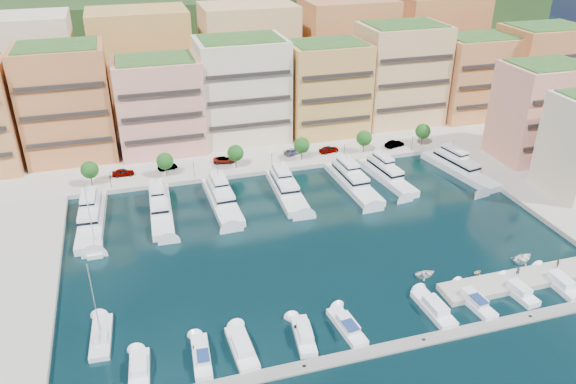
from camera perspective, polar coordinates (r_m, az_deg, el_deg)
name	(u,v)px	position (r m, az deg, el deg)	size (l,w,h in m)	color
ground	(316,240)	(104.96, 2.82, -4.91)	(400.00, 400.00, 0.00)	black
north_quay	(243,126)	(158.77, -4.56, 6.65)	(220.00, 64.00, 2.00)	#9E998E
hillside	(214,80)	(203.65, -7.54, 11.21)	(240.00, 40.00, 58.00)	#1F3114
south_pontoon	(365,354)	(82.10, 7.87, -16.00)	(72.00, 2.20, 0.35)	gray
finger_pier	(529,281)	(102.67, 23.29, -8.27)	(32.00, 5.00, 2.00)	#9E998E
apartment_1	(66,103)	(142.40, -21.60, 8.44)	(20.00, 16.50, 26.80)	#BF753F
apartment_2	(159,105)	(140.60, -12.95, 8.59)	(20.00, 15.50, 22.80)	#E68D80
apartment_3	(242,89)	(144.64, -4.67, 10.34)	(22.00, 16.50, 25.80)	beige
apartment_4	(327,88)	(148.97, 3.94, 10.47)	(20.00, 15.50, 23.80)	tan
apartment_5	(400,74)	(159.04, 11.33, 11.68)	(22.00, 16.50, 26.80)	tan
apartment_6	(474,77)	(169.07, 18.35, 11.05)	(20.00, 15.50, 22.80)	#CB834A
apartment_7	(539,70)	(179.26, 24.17, 11.27)	(22.00, 16.50, 24.80)	#BF753F
apartment_east_a	(539,111)	(145.28, 24.12, 7.48)	(18.00, 14.50, 22.80)	#E68D80
backblock_0	(25,74)	(164.34, -25.17, 10.76)	(26.00, 18.00, 30.00)	beige
backblock_1	(143,66)	(162.54, -14.55, 12.29)	(26.00, 18.00, 30.00)	tan
backblock_2	(249,58)	(166.22, -3.95, 13.41)	(26.00, 18.00, 30.00)	tan
backblock_3	(346,51)	(175.04, 5.95, 14.05)	(26.00, 18.00, 30.00)	#CB834A
backblock_4	(435,45)	(188.27, 14.72, 14.27)	(26.00, 18.00, 30.00)	#BF753F
tree_0	(90,170)	(128.09, -19.51, 2.13)	(3.80, 3.80, 5.65)	#473323
tree_1	(165,161)	(127.86, -12.40, 3.08)	(3.80, 3.80, 5.65)	#473323
tree_2	(235,153)	(129.62, -5.36, 3.96)	(3.80, 3.80, 5.65)	#473323
tree_3	(302,145)	(133.29, 1.41, 4.76)	(3.80, 3.80, 5.65)	#473323
tree_4	(364,138)	(138.72, 7.74, 5.44)	(3.80, 3.80, 5.65)	#473323
tree_5	(423,131)	(145.71, 13.54, 6.01)	(3.80, 3.80, 5.65)	#473323
lamppost_0	(110,176)	(126.12, -17.67, 1.57)	(0.30, 0.30, 4.20)	black
lamppost_1	(194,166)	(126.57, -9.56, 2.64)	(0.30, 0.30, 4.20)	black
lamppost_2	(272,157)	(129.55, -1.66, 3.62)	(0.30, 0.30, 4.20)	black
lamppost_3	(345,148)	(134.88, 5.76, 4.48)	(0.30, 0.30, 4.20)	black
lamppost_4	(413,140)	(142.30, 12.54, 5.20)	(0.30, 0.30, 4.20)	black
yacht_0	(92,217)	(116.47, -19.33, -2.39)	(5.87, 22.44, 7.30)	silver
yacht_1	(160,207)	(116.39, -12.83, -1.52)	(5.04, 21.69, 7.30)	silver
yacht_2	(221,198)	(117.73, -6.79, -0.57)	(5.43, 20.96, 7.30)	silver
yacht_3	(286,188)	(120.71, -0.20, 0.38)	(5.50, 20.35, 7.30)	silver
yacht_4	(352,181)	(124.91, 6.51, 1.11)	(5.88, 21.52, 7.30)	silver
yacht_5	(386,174)	(128.95, 9.90, 1.80)	(6.24, 19.85, 7.30)	silver
yacht_6	(457,167)	(136.27, 16.82, 2.44)	(8.40, 22.73, 7.30)	silver
cruiser_0	(139,370)	(81.00, -14.85, -17.04)	(3.17, 7.25, 2.55)	white
cruiser_1	(201,357)	(81.05, -8.78, -16.23)	(2.85, 8.57, 2.66)	white
cruiser_2	(242,349)	(81.63, -4.69, -15.57)	(3.28, 9.12, 2.55)	white
cruiser_3	(304,336)	(83.32, 1.61, -14.40)	(3.39, 8.39, 2.55)	white
cruiser_4	(347,327)	(85.13, 6.02, -13.47)	(3.42, 8.94, 2.66)	white
cruiser_6	(434,309)	(90.65, 14.61, -11.43)	(3.31, 9.20, 2.55)	white
cruiser_7	(473,301)	(93.89, 18.27, -10.47)	(3.35, 9.40, 2.66)	white
cruiser_8	(517,292)	(98.34, 22.28, -9.36)	(3.35, 7.96, 2.55)	white
cruiser_9	(559,283)	(103.02, 25.80, -8.35)	(2.69, 9.12, 2.55)	white
sailboat_2	(95,246)	(108.42, -19.00, -5.22)	(2.71, 8.13, 13.20)	silver
sailboat_0	(101,338)	(87.56, -18.43, -13.88)	(3.39, 9.42, 13.20)	silver
tender_3	(521,255)	(108.05, 22.61, -5.97)	(1.38, 1.60, 0.84)	beige
tender_0	(426,274)	(98.14, 13.80, -8.09)	(2.59, 3.63, 0.75)	silver
tender_1	(477,272)	(100.91, 18.69, -7.71)	(1.44, 1.67, 0.88)	beige
tender_2	(523,258)	(107.40, 22.80, -6.21)	(3.06, 4.28, 0.89)	white
car_0	(123,172)	(131.80, -16.41, 1.93)	(1.93, 4.80, 1.63)	gray
car_1	(167,167)	(132.38, -12.14, 2.53)	(1.54, 4.41, 1.45)	gray
car_2	(224,160)	(133.77, -6.49, 3.27)	(2.43, 5.26, 1.46)	gray
car_3	(293,151)	(137.49, 0.53, 4.14)	(2.05, 5.04, 1.46)	gray
car_4	(329,149)	(138.81, 4.17, 4.35)	(2.01, 4.99, 1.70)	gray
car_5	(394,144)	(144.19, 10.75, 4.83)	(1.77, 5.08, 1.67)	gray
person_0	(518,271)	(101.08, 22.32, -7.42)	(0.58, 0.38, 1.60)	#232D46
person_1	(557,263)	(105.76, 25.69, -6.56)	(0.74, 0.58, 1.52)	#4D392E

